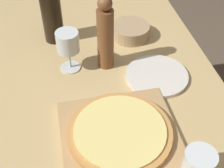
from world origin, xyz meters
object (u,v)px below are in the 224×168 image
Objects in this scene: pepper_mill at (105,35)px; small_bowl at (131,31)px; wine_glass at (68,43)px; pizza at (120,132)px; wine_bottle at (51,10)px.

pepper_mill is 0.23m from small_bowl.
pepper_mill is 1.79× the size of wine_glass.
pepper_mill is 0.13m from wine_glass.
wine_glass reaches higher than pizza.
pizza is 0.90× the size of wine_bottle.
small_bowl is (0.27, 0.15, -0.09)m from wine_glass.
pepper_mill reaches higher than pizza.
small_bowl is at bearing 29.37° from wine_glass.
wine_bottle is 1.22× the size of pepper_mill.
wine_bottle is at bearing 102.19° from wine_glass.
small_bowl is (0.13, 0.16, -0.11)m from pepper_mill.
wine_bottle is 2.18× the size of wine_glass.
wine_bottle is at bearing 130.38° from pepper_mill.
pepper_mill is (0.17, -0.20, -0.00)m from wine_bottle.
wine_bottle is 0.33m from small_bowl.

